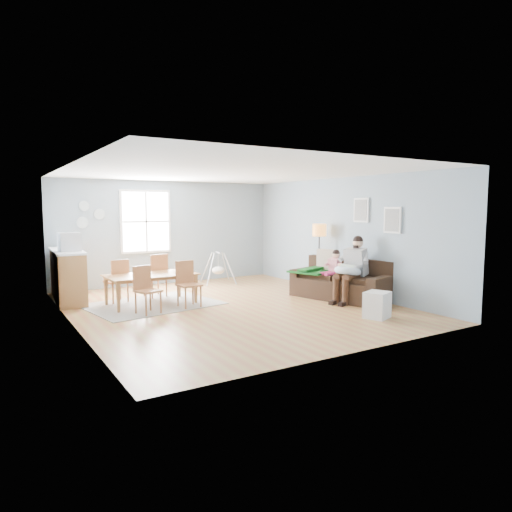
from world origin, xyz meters
TOP-DOWN VIEW (x-y plane):
  - room at (0.00, 0.00)m, footprint 8.40×9.40m
  - window at (-0.60, 3.46)m, footprint 1.32×0.08m
  - pictures at (2.97, -1.05)m, footprint 0.05×1.34m
  - wall_plates at (-2.00, 3.47)m, footprint 0.67×0.02m
  - sofa at (2.51, -0.55)m, footprint 1.46×2.34m
  - green_throw at (2.24, 0.13)m, footprint 1.21×1.11m
  - beige_pillow at (2.58, 0.06)m, footprint 0.28×0.53m
  - father at (2.46, -0.88)m, footprint 1.04×0.64m
  - nursing_pillow at (2.30, -0.92)m, footprint 0.68×0.66m
  - infant at (2.29, -0.89)m, footprint 0.24×0.37m
  - toddler at (2.38, -0.37)m, footprint 0.55×0.31m
  - floor_lamp at (2.68, 0.49)m, footprint 0.32×0.32m
  - storage_cube at (1.82, -2.23)m, footprint 0.54×0.51m
  - rug at (-1.29, 1.04)m, footprint 2.80×2.30m
  - dining_table at (-1.29, 1.04)m, footprint 1.84×1.08m
  - chair_sw at (-1.65, 0.34)m, footprint 0.51×0.51m
  - chair_se at (-0.73, 0.49)m, footprint 0.45×0.45m
  - chair_nw at (-1.83, 1.58)m, footprint 0.50×0.50m
  - chair_ne at (-0.94, 1.72)m, footprint 0.52×0.52m
  - counter at (-2.70, 2.38)m, footprint 0.68×2.01m
  - monitor at (-2.70, 2.01)m, footprint 0.42×0.40m
  - baby_swing at (1.08, 2.70)m, footprint 0.98×0.99m

SIDE VIEW (x-z plane):
  - rug at x=-1.29m, z-range 0.00..0.01m
  - storage_cube at x=1.82m, z-range 0.00..0.48m
  - sofa at x=2.51m, z-range -0.13..0.75m
  - dining_table at x=-1.29m, z-range 0.00..0.64m
  - baby_swing at x=1.08m, z-range -0.04..0.79m
  - chair_sw at x=-1.65m, z-range 0.06..0.97m
  - chair_nw at x=-1.83m, z-range 0.06..0.99m
  - chair_se at x=-0.73m, z-range 0.06..0.99m
  - green_throw at x=2.24m, z-range 0.54..0.58m
  - counter at x=-2.70m, z-range 0.01..1.11m
  - chair_ne at x=-0.94m, z-range 0.07..1.05m
  - nursing_pillow at x=2.30m, z-range 0.57..0.79m
  - toddler at x=2.38m, z-range 0.31..1.15m
  - father at x=2.46m, z-range 0.05..1.45m
  - infant at x=2.29m, z-range 0.69..0.83m
  - beige_pillow at x=2.58m, z-range 0.54..1.04m
  - monitor at x=-2.70m, z-range 1.11..1.49m
  - floor_lamp at x=2.68m, z-range 0.53..2.14m
  - window at x=-0.60m, z-range 0.84..2.46m
  - wall_plates at x=-2.00m, z-range 1.50..2.16m
  - pictures at x=2.97m, z-range 1.48..2.22m
  - room at x=0.00m, z-range 0.47..4.37m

